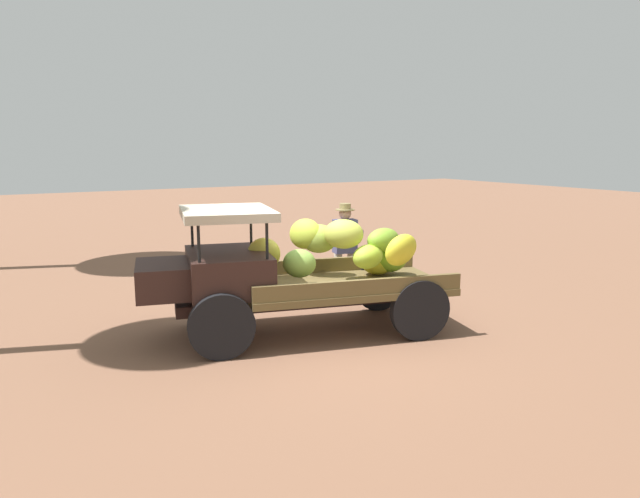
% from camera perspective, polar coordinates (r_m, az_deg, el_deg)
% --- Properties ---
extents(ground_plane, '(60.00, 60.00, 0.00)m').
position_cam_1_polar(ground_plane, '(8.69, -1.34, -8.25)').
color(ground_plane, brown).
extents(truck, '(4.66, 2.63, 1.88)m').
position_cam_1_polar(truck, '(8.47, -3.15, -2.16)').
color(truck, '#301D18').
rests_on(truck, ground).
extents(farmer, '(0.52, 0.49, 1.73)m').
position_cam_1_polar(farmer, '(10.38, 2.47, 0.39)').
color(farmer, '#BEB6A5').
rests_on(farmer, ground).
extents(wooden_crate, '(0.59, 0.68, 0.40)m').
position_cam_1_polar(wooden_crate, '(10.51, 9.57, -3.99)').
color(wooden_crate, olive).
rests_on(wooden_crate, ground).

